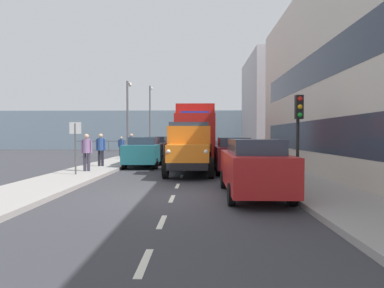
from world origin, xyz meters
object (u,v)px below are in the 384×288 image
car_black_oppositeside_2 (164,146)px  pedestrian_in_dark_coat (121,145)px  car_red_kerbside_near (253,166)px  traffic_light_near (299,118)px  street_sign (75,139)px  car_grey_oppositeside_1 (156,148)px  car_teal_oppositeside_0 (144,152)px  lamp_post_far (150,113)px  truck_vintage_orange (189,149)px  lamp_post_promenade (128,111)px  pedestrian_couple_b (101,147)px  pedestrian_near_railing (87,149)px  pedestrian_strolling (101,147)px  lorry_cargo_red (195,132)px  car_maroon_kerbside_1 (233,155)px  pedestrian_by_lamp (131,144)px

car_black_oppositeside_2 → pedestrian_in_dark_coat: (2.98, 3.97, 0.17)m
car_red_kerbside_near → traffic_light_near: size_ratio=1.43×
pedestrian_in_dark_coat → street_sign: size_ratio=0.70×
car_grey_oppositeside_1 → traffic_light_near: 13.68m
car_grey_oppositeside_1 → pedestrian_in_dark_coat: pedestrian_in_dark_coat is taller
car_teal_oppositeside_0 → lamp_post_far: bearing=-82.8°
truck_vintage_orange → pedestrian_in_dark_coat: 12.19m
lamp_post_promenade → car_teal_oppositeside_0: bearing=109.4°
pedestrian_in_dark_coat → traffic_light_near: traffic_light_near is taller
car_red_kerbside_near → pedestrian_couple_b: pedestrian_couple_b is taller
car_red_kerbside_near → traffic_light_near: bearing=-129.1°
pedestrian_near_railing → pedestrian_in_dark_coat: bearing=-85.2°
pedestrian_strolling → traffic_light_near: bearing=140.7°
lorry_cargo_red → pedestrian_near_railing: size_ratio=4.68×
car_maroon_kerbside_1 → car_teal_oppositeside_0: size_ratio=0.99×
car_black_oppositeside_2 → street_sign: street_sign is taller
pedestrian_couple_b → car_maroon_kerbside_1: bearing=165.2°
pedestrian_by_lamp → lamp_post_far: 12.47m
car_black_oppositeside_2 → pedestrian_by_lamp: (1.61, 6.75, 0.32)m
pedestrian_near_railing → pedestrian_couple_b: 2.51m
lamp_post_far → car_teal_oppositeside_0: bearing=97.2°
lorry_cargo_red → pedestrian_near_railing: lorry_cargo_red is taller
car_grey_oppositeside_1 → car_black_oppositeside_2: 5.74m
lamp_post_far → lamp_post_promenade: bearing=88.1°
lamp_post_promenade → street_sign: bearing=91.2°
pedestrian_couple_b → pedestrian_in_dark_coat: bearing=-84.4°
car_black_oppositeside_2 → traffic_light_near: traffic_light_near is taller
truck_vintage_orange → car_grey_oppositeside_1: (2.73, -9.00, -0.28)m
car_red_kerbside_near → lamp_post_promenade: (7.21, -15.81, 2.81)m
car_grey_oppositeside_1 → pedestrian_near_railing: pedestrian_near_railing is taller
truck_vintage_orange → lamp_post_far: (4.80, -20.07, 3.08)m
car_red_kerbside_near → pedestrian_near_railing: pedestrian_near_railing is taller
car_grey_oppositeside_1 → lamp_post_promenade: bearing=-32.3°
lamp_post_promenade → street_sign: 11.86m
car_grey_oppositeside_1 → street_sign: size_ratio=1.89×
car_red_kerbside_near → pedestrian_in_dark_coat: (7.81, -16.07, 0.17)m
pedestrian_in_dark_coat → lorry_cargo_red: bearing=152.8°
truck_vintage_orange → lamp_post_promenade: bearing=-64.0°
car_grey_oppositeside_1 → car_red_kerbside_near: bearing=108.6°
car_red_kerbside_near → pedestrian_by_lamp: bearing=-64.2°
car_maroon_kerbside_1 → street_sign: bearing=15.5°
traffic_light_near → lamp_post_far: bearing=-68.3°
pedestrian_near_railing → pedestrian_by_lamp: bearing=-93.6°
pedestrian_in_dark_coat → lamp_post_promenade: lamp_post_promenade is taller
pedestrian_by_lamp → traffic_light_near: (-8.57, 10.66, 1.26)m
car_teal_oppositeside_0 → pedestrian_by_lamp: pedestrian_by_lamp is taller
car_red_kerbside_near → pedestrian_in_dark_coat: bearing=-64.1°
car_teal_oppositeside_0 → lamp_post_far: 16.82m
pedestrian_by_lamp → pedestrian_strolling: bearing=59.6°
street_sign → truck_vintage_orange: bearing=-166.5°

